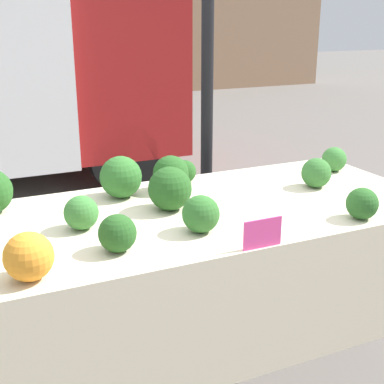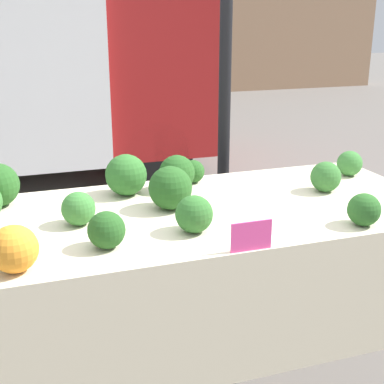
% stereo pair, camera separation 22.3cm
% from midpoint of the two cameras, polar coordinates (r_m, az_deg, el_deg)
% --- Properties ---
extents(tent_pole, '(0.07, 0.07, 2.51)m').
position_cam_midpoint_polar(tent_pole, '(3.10, -0.47, 10.05)').
color(tent_pole, black).
rests_on(tent_pole, ground_plane).
extents(market_table, '(2.16, 0.93, 0.92)m').
position_cam_midpoint_polar(market_table, '(2.23, -2.08, -5.16)').
color(market_table, beige).
rests_on(market_table, ground_plane).
extents(orange_cauliflower, '(0.16, 0.16, 0.16)m').
position_cam_midpoint_polar(orange_cauliflower, '(1.76, -20.58, -6.55)').
color(orange_cauliflower, orange).
rests_on(orange_cauliflower, market_table).
extents(broccoli_head_0, '(0.13, 0.13, 0.13)m').
position_cam_midpoint_polar(broccoli_head_0, '(2.21, 14.99, -1.24)').
color(broccoli_head_0, '#285B23').
rests_on(broccoli_head_0, market_table).
extents(broccoli_head_1, '(0.11, 0.11, 0.11)m').
position_cam_midpoint_polar(broccoli_head_1, '(2.61, -3.23, 2.16)').
color(broccoli_head_1, '#23511E').
rests_on(broccoli_head_1, market_table).
extents(broccoli_head_3, '(0.17, 0.17, 0.17)m').
position_cam_midpoint_polar(broccoli_head_3, '(2.48, -4.85, 1.94)').
color(broccoli_head_3, '#23511E').
rests_on(broccoli_head_3, market_table).
extents(broccoli_head_5, '(0.13, 0.13, 0.13)m').
position_cam_midpoint_polar(broccoli_head_5, '(2.87, 12.80, 3.39)').
color(broccoli_head_5, '#387533').
rests_on(broccoli_head_5, market_table).
extents(broccoli_head_6, '(0.19, 0.19, 0.19)m').
position_cam_midpoint_polar(broccoli_head_6, '(2.42, -10.23, 1.54)').
color(broccoli_head_6, '#2D6628').
rests_on(broccoli_head_6, market_table).
extents(broccoli_head_7, '(0.19, 0.19, 0.19)m').
position_cam_midpoint_polar(broccoli_head_7, '(2.24, -5.23, 0.31)').
color(broccoli_head_7, '#23511E').
rests_on(broccoli_head_7, market_table).
extents(broccoli_head_9, '(0.14, 0.14, 0.14)m').
position_cam_midpoint_polar(broccoli_head_9, '(2.58, 10.73, 1.98)').
color(broccoli_head_9, '#336B2D').
rests_on(broccoli_head_9, market_table).
extents(broccoli_head_11, '(0.14, 0.14, 0.14)m').
position_cam_midpoint_polar(broccoli_head_11, '(2.01, -2.23, -2.42)').
color(broccoli_head_11, '#2D6628').
rests_on(broccoli_head_11, market_table).
extents(broccoli_head_12, '(0.13, 0.13, 0.13)m').
position_cam_midpoint_polar(broccoli_head_12, '(2.10, -14.74, -2.21)').
color(broccoli_head_12, '#387533').
rests_on(broccoli_head_12, market_table).
extents(broccoli_head_13, '(0.13, 0.13, 0.13)m').
position_cam_midpoint_polar(broccoli_head_13, '(1.88, -11.36, -4.41)').
color(broccoli_head_13, '#23511E').
rests_on(broccoli_head_13, market_table).
extents(price_sign, '(0.15, 0.01, 0.11)m').
position_cam_midpoint_polar(price_sign, '(1.88, 4.18, -4.49)').
color(price_sign, '#EF4793').
rests_on(price_sign, market_table).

